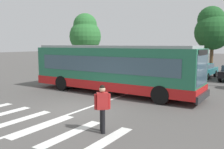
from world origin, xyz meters
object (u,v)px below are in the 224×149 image
(parked_car_teal, at_px, (202,70))
(background_tree_right, at_px, (212,28))
(parked_car_champagne, at_px, (125,66))
(background_tree_left, at_px, (85,33))
(city_transit_bus, at_px, (113,68))
(parked_car_red, at_px, (175,68))
(parked_car_charcoal, at_px, (150,67))
(pedestrian_crossing_street, at_px, (102,106))

(parked_car_teal, bearing_deg, background_tree_right, 91.37)
(parked_car_champagne, xyz_separation_m, background_tree_right, (8.07, 4.64, 4.04))
(parked_car_champagne, height_order, background_tree_left, background_tree_left)
(city_transit_bus, xyz_separation_m, parked_car_red, (0.60, 10.70, -0.82))
(parked_car_charcoal, relative_size, background_tree_right, 0.64)
(parked_car_champagne, bearing_deg, parked_car_teal, 2.14)
(pedestrian_crossing_street, height_order, parked_car_teal, pedestrian_crossing_street)
(city_transit_bus, relative_size, pedestrian_crossing_street, 6.61)
(parked_car_champagne, bearing_deg, background_tree_left, 157.00)
(city_transit_bus, height_order, background_tree_right, background_tree_right)
(parked_car_charcoal, distance_m, parked_car_red, 2.69)
(parked_car_red, relative_size, background_tree_right, 0.64)
(pedestrian_crossing_street, distance_m, parked_car_red, 17.17)
(parked_car_teal, relative_size, background_tree_right, 0.64)
(city_transit_bus, xyz_separation_m, background_tree_right, (3.13, 14.91, 3.21))
(city_transit_bus, relative_size, background_tree_right, 1.58)
(parked_car_teal, relative_size, background_tree_left, 0.62)
(pedestrian_crossing_street, relative_size, parked_car_teal, 0.37)
(parked_car_red, bearing_deg, parked_car_teal, -2.76)
(parked_car_teal, bearing_deg, pedestrian_crossing_street, -88.99)
(parked_car_charcoal, height_order, parked_car_teal, same)
(city_transit_bus, xyz_separation_m, parked_car_charcoal, (-2.08, 10.51, -0.82))
(parked_car_charcoal, height_order, background_tree_right, background_tree_right)
(background_tree_right, bearing_deg, parked_car_red, -120.98)
(city_transit_bus, bearing_deg, parked_car_charcoal, 101.18)
(parked_car_charcoal, relative_size, background_tree_left, 0.62)
(pedestrian_crossing_street, relative_size, parked_car_red, 0.38)
(parked_car_teal, bearing_deg, parked_car_charcoal, -179.40)
(city_transit_bus, height_order, background_tree_left, background_tree_left)
(city_transit_bus, relative_size, parked_car_red, 2.48)
(parked_car_charcoal, bearing_deg, parked_car_teal, 0.60)
(parked_car_red, bearing_deg, background_tree_left, 167.35)
(city_transit_bus, distance_m, background_tree_left, 19.43)
(parked_car_charcoal, xyz_separation_m, parked_car_red, (2.68, 0.18, 0.00))
(parked_car_red, distance_m, background_tree_right, 6.36)
(parked_car_champagne, height_order, parked_car_teal, same)
(city_transit_bus, distance_m, parked_car_charcoal, 10.75)
(parked_car_charcoal, distance_m, background_tree_left, 12.33)
(parked_car_red, relative_size, parked_car_teal, 1.00)
(pedestrian_crossing_street, relative_size, background_tree_right, 0.24)
(pedestrian_crossing_street, bearing_deg, parked_car_red, 99.82)
(parked_car_teal, bearing_deg, parked_car_red, 177.24)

